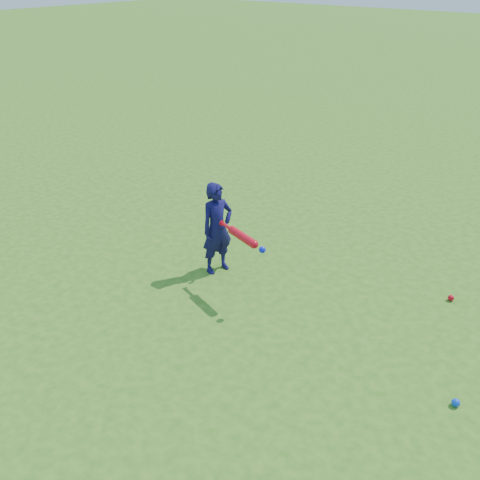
{
  "coord_description": "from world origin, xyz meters",
  "views": [
    {
      "loc": [
        4.02,
        -4.76,
        3.58
      ],
      "look_at": [
        0.52,
        -0.45,
        0.65
      ],
      "focal_mm": 40.0,
      "sensor_mm": 36.0,
      "label": 1
    }
  ],
  "objects_px": {
    "ground_ball_red": "(451,298)",
    "ground_ball_blue": "(456,403)",
    "child": "(217,228)",
    "bat_swing": "(244,238)"
  },
  "relations": [
    {
      "from": "child",
      "to": "ground_ball_blue",
      "type": "distance_m",
      "value": 3.32
    },
    {
      "from": "bat_swing",
      "to": "ground_ball_red",
      "type": "bearing_deg",
      "value": 52.12
    },
    {
      "from": "child",
      "to": "ground_ball_red",
      "type": "bearing_deg",
      "value": -50.78
    },
    {
      "from": "ground_ball_blue",
      "to": "bat_swing",
      "type": "xyz_separation_m",
      "value": [
        -2.62,
        0.22,
        0.73
      ]
    },
    {
      "from": "ground_ball_red",
      "to": "bat_swing",
      "type": "distance_m",
      "value": 2.55
    },
    {
      "from": "child",
      "to": "ground_ball_red",
      "type": "height_order",
      "value": "child"
    },
    {
      "from": "ground_ball_red",
      "to": "ground_ball_blue",
      "type": "height_order",
      "value": "ground_ball_blue"
    },
    {
      "from": "child",
      "to": "ground_ball_blue",
      "type": "bearing_deg",
      "value": -83.45
    },
    {
      "from": "ground_ball_blue",
      "to": "child",
      "type": "bearing_deg",
      "value": 172.05
    },
    {
      "from": "child",
      "to": "ground_ball_red",
      "type": "relative_size",
      "value": 16.48
    }
  ]
}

